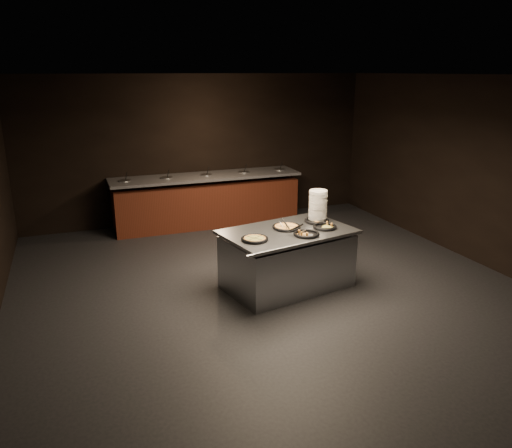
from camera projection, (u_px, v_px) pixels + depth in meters
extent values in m
cube|color=black|center=(277.00, 297.00, 6.81)|extent=(7.00, 8.00, 0.01)
cube|color=black|center=(280.00, 75.00, 5.95)|extent=(7.00, 8.00, 0.01)
cube|color=black|center=(200.00, 149.00, 9.96)|extent=(7.00, 0.01, 2.90)
cube|color=black|center=(491.00, 174.00, 7.56)|extent=(0.01, 8.00, 2.90)
cube|color=#511E13|center=(207.00, 204.00, 9.87)|extent=(3.60, 0.75, 0.85)
cube|color=#5B5A5F|center=(206.00, 176.00, 9.71)|extent=(3.70, 0.83, 0.05)
cube|color=#3A150D|center=(208.00, 222.00, 9.99)|extent=(3.60, 0.69, 0.08)
cylinder|color=#A6A9AD|center=(125.00, 182.00, 9.19)|extent=(0.22, 0.22, 0.08)
cylinder|color=#4D7D32|center=(125.00, 181.00, 9.18)|extent=(0.19, 0.19, 0.02)
cylinder|color=black|center=(126.00, 176.00, 9.15)|extent=(0.04, 0.10, 0.19)
cylinder|color=#A6A9AD|center=(167.00, 179.00, 9.45)|extent=(0.22, 0.22, 0.08)
cylinder|color=#4D7D32|center=(167.00, 178.00, 9.44)|extent=(0.19, 0.19, 0.02)
cylinder|color=black|center=(168.00, 174.00, 9.41)|extent=(0.04, 0.10, 0.19)
cylinder|color=#A6A9AD|center=(206.00, 176.00, 9.71)|extent=(0.22, 0.22, 0.08)
cylinder|color=#4D7D32|center=(206.00, 175.00, 9.70)|extent=(0.19, 0.19, 0.02)
cylinder|color=black|center=(208.00, 171.00, 9.67)|extent=(0.04, 0.10, 0.19)
cylinder|color=#A6A9AD|center=(244.00, 173.00, 9.97)|extent=(0.22, 0.22, 0.08)
cylinder|color=#4D7D32|center=(244.00, 172.00, 9.97)|extent=(0.19, 0.19, 0.02)
cylinder|color=black|center=(245.00, 168.00, 9.93)|extent=(0.04, 0.10, 0.19)
cylinder|color=#A6A9AD|center=(279.00, 171.00, 10.24)|extent=(0.22, 0.22, 0.08)
cylinder|color=#4D7D32|center=(279.00, 170.00, 10.23)|extent=(0.19, 0.19, 0.02)
cylinder|color=black|center=(281.00, 166.00, 10.20)|extent=(0.04, 0.10, 0.19)
cube|color=#A6A9AD|center=(287.00, 262.00, 7.02)|extent=(1.85, 1.33, 0.75)
cube|color=#A6A9AD|center=(288.00, 232.00, 6.89)|extent=(1.94, 1.43, 0.04)
cylinder|color=#A6A9AD|center=(305.00, 244.00, 6.39)|extent=(1.73, 0.39, 0.04)
cylinder|color=silver|center=(318.00, 205.00, 7.30)|extent=(0.27, 0.27, 0.44)
cylinder|color=black|center=(255.00, 240.00, 6.48)|extent=(0.33, 0.33, 0.01)
torus|color=black|center=(255.00, 239.00, 6.48)|extent=(0.36, 0.36, 0.04)
torus|color=#975127|center=(255.00, 239.00, 6.48)|extent=(0.29, 0.29, 0.03)
cylinder|color=gold|center=(255.00, 239.00, 6.48)|extent=(0.25, 0.25, 0.02)
cube|color=black|center=(255.00, 238.00, 6.47)|extent=(0.13, 0.22, 0.00)
cube|color=black|center=(255.00, 238.00, 6.47)|extent=(0.22, 0.13, 0.00)
cylinder|color=black|center=(287.00, 228.00, 6.97)|extent=(0.38, 0.38, 0.01)
torus|color=black|center=(287.00, 227.00, 6.97)|extent=(0.40, 0.40, 0.04)
torus|color=#975127|center=(287.00, 227.00, 6.97)|extent=(0.34, 0.34, 0.03)
cylinder|color=gold|center=(287.00, 227.00, 6.97)|extent=(0.30, 0.30, 0.02)
cube|color=black|center=(287.00, 226.00, 6.97)|extent=(0.12, 0.27, 0.00)
cube|color=black|center=(287.00, 226.00, 6.97)|extent=(0.27, 0.12, 0.00)
cylinder|color=black|center=(317.00, 222.00, 7.27)|extent=(0.33, 0.33, 0.01)
torus|color=black|center=(317.00, 220.00, 7.26)|extent=(0.36, 0.36, 0.04)
cylinder|color=black|center=(307.00, 235.00, 6.68)|extent=(0.33, 0.33, 0.01)
torus|color=black|center=(307.00, 234.00, 6.67)|extent=(0.35, 0.35, 0.04)
cylinder|color=black|center=(325.00, 228.00, 6.98)|extent=(0.31, 0.31, 0.01)
torus|color=black|center=(325.00, 227.00, 6.98)|extent=(0.34, 0.34, 0.04)
cube|color=#A6A9AD|center=(278.00, 226.00, 7.02)|extent=(0.11, 0.12, 0.00)
cylinder|color=black|center=(285.00, 223.00, 6.88)|extent=(0.06, 0.19, 0.12)
cylinder|color=#A6A9AD|center=(282.00, 225.00, 6.95)|extent=(0.03, 0.10, 0.08)
cube|color=#A6A9AD|center=(308.00, 235.00, 6.63)|extent=(0.15, 0.15, 0.00)
cylinder|color=black|center=(295.00, 228.00, 6.64)|extent=(0.18, 0.15, 0.15)
cylinder|color=#A6A9AD|center=(302.00, 232.00, 6.63)|extent=(0.10, 0.08, 0.09)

